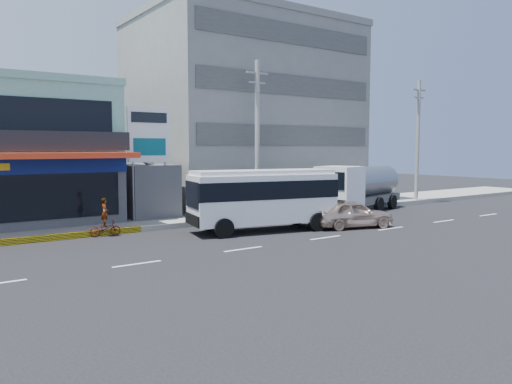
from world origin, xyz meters
TOP-DOWN VIEW (x-y plane):
  - ground at (0.00, 0.00)m, footprint 120.00×120.00m
  - sidewalk at (5.00, 9.50)m, footprint 70.00×5.00m
  - concrete_building at (10.00, 15.00)m, footprint 16.00×12.00m
  - gap_structure at (0.00, 12.00)m, footprint 3.00×6.00m
  - satellite_dish at (0.00, 11.00)m, footprint 1.50×1.50m
  - billboard at (-0.50, 9.20)m, footprint 2.60×0.18m
  - utility_pole_near at (6.00, 7.40)m, footprint 1.60×0.30m
  - utility_pole_far at (22.00, 7.40)m, footprint 1.60×0.30m
  - minibus at (3.62, 3.50)m, footprint 8.33×4.11m
  - sedan at (8.45, 1.50)m, footprint 5.03×3.14m
  - tanker_truck at (13.99, 6.31)m, footprint 8.75×4.55m
  - motorcycle_rider at (-4.00, 6.80)m, footprint 1.60×0.70m

SIDE VIEW (x-z plane):
  - ground at x=0.00m, z-range 0.00..0.00m
  - sidewalk at x=5.00m, z-range 0.00..0.30m
  - motorcycle_rider at x=-4.00m, z-range -0.34..1.65m
  - sedan at x=8.45m, z-range 0.00..1.60m
  - gap_structure at x=0.00m, z-range 0.00..3.50m
  - tanker_truck at x=13.99m, z-range 0.12..3.43m
  - minibus at x=3.62m, z-range 0.32..3.66m
  - satellite_dish at x=0.00m, z-range 3.50..3.65m
  - billboard at x=-0.50m, z-range 1.48..8.38m
  - utility_pole_near at x=6.00m, z-range 0.15..10.15m
  - utility_pole_far at x=22.00m, z-range 0.15..10.15m
  - concrete_building at x=10.00m, z-range 0.00..14.00m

